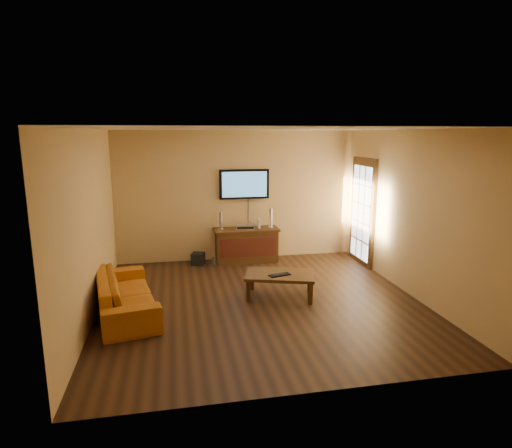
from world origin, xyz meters
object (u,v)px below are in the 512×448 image
object	(u,v)px
coffee_table	(280,276)
television	(244,184)
speaker_right	(271,219)
av_receiver	(245,227)
keyboard	(280,275)
bottle	(214,262)
media_console	(246,245)
subwoofer	(198,259)
speaker_left	(221,221)
sofa	(125,287)
game_console	(259,223)

from	to	relation	value
coffee_table	television	bearing A→B (deg)	94.89
speaker_right	av_receiver	bearing A→B (deg)	-177.00
keyboard	bottle	bearing A→B (deg)	114.72
television	media_console	bearing A→B (deg)	-90.00
av_receiver	subwoofer	bearing A→B (deg)	-167.13
media_console	speaker_left	size ratio (longest dim) A/B	3.61
media_console	av_receiver	bearing A→B (deg)	145.13
keyboard	speaker_right	bearing A→B (deg)	80.76
television	keyboard	size ratio (longest dim) A/B	2.77
media_console	sofa	world-z (taller)	sofa
coffee_table	sofa	bearing A→B (deg)	-176.54
coffee_table	game_console	world-z (taller)	game_console
coffee_table	speaker_right	distance (m)	2.22
av_receiver	bottle	world-z (taller)	av_receiver
bottle	keyboard	size ratio (longest dim) A/B	0.56
media_console	speaker_left	world-z (taller)	speaker_left
television	coffee_table	size ratio (longest dim) A/B	0.83
coffee_table	sofa	distance (m)	2.42
game_console	bottle	xyz separation A→B (m)	(-0.98, -0.29, -0.70)
speaker_left	speaker_right	xyz separation A→B (m)	(1.05, 0.01, 0.01)
sofa	speaker_left	world-z (taller)	speaker_left
television	keyboard	world-z (taller)	television
av_receiver	subwoofer	world-z (taller)	av_receiver
television	speaker_left	world-z (taller)	television
speaker_left	av_receiver	distance (m)	0.52
av_receiver	bottle	size ratio (longest dim) A/B	1.84
coffee_table	subwoofer	xyz separation A→B (m)	(-1.21, 2.03, -0.23)
media_console	subwoofer	distance (m)	1.04
subwoofer	bottle	world-z (taller)	subwoofer
media_console	keyboard	size ratio (longest dim) A/B	3.58
media_console	speaker_left	xyz separation A→B (m)	(-0.52, 0.04, 0.52)
subwoofer	bottle	distance (m)	0.37
coffee_table	game_console	distance (m)	2.16
sofa	television	bearing A→B (deg)	-53.06
television	av_receiver	xyz separation A→B (m)	(-0.02, -0.20, -0.86)
television	sofa	bearing A→B (deg)	-132.16
game_console	media_console	bearing A→B (deg)	-171.57
television	sofa	distance (m)	3.52
media_console	speaker_right	world-z (taller)	speaker_right
coffee_table	bottle	size ratio (longest dim) A/B	5.93
media_console	television	distance (m)	1.27
bottle	keyboard	bearing A→B (deg)	-65.28
coffee_table	av_receiver	xyz separation A→B (m)	(-0.22, 2.10, 0.39)
bottle	av_receiver	bearing A→B (deg)	22.02
television	game_console	world-z (taller)	television
game_console	keyboard	xyz separation A→B (m)	(-0.10, -2.20, -0.39)
television	game_console	distance (m)	0.87
media_console	speaker_left	distance (m)	0.74
television	keyboard	bearing A→B (deg)	-85.95
media_console	coffee_table	size ratio (longest dim) A/B	1.08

